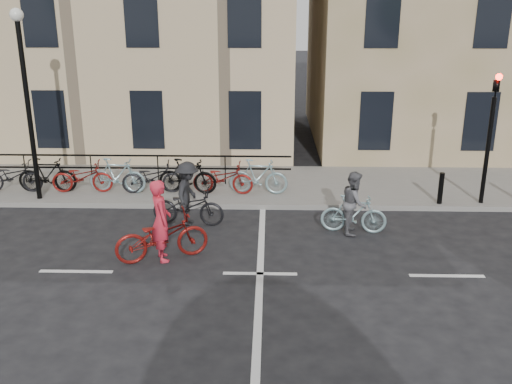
{
  "coord_description": "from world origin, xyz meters",
  "views": [
    {
      "loc": [
        0.21,
        -11.09,
        5.56
      ],
      "look_at": [
        -0.15,
        2.28,
        1.1
      ],
      "focal_mm": 40.0,
      "sensor_mm": 36.0,
      "label": 1
    }
  ],
  "objects_px": {
    "traffic_light": "(491,123)",
    "cyclist_pink": "(162,232)",
    "cyclist_dark": "(188,200)",
    "cyclist_grey": "(354,208)",
    "lamp_post": "(25,82)"
  },
  "relations": [
    {
      "from": "lamp_post",
      "to": "cyclist_pink",
      "type": "xyz_separation_m",
      "value": [
        4.27,
        -3.71,
        -2.84
      ]
    },
    {
      "from": "cyclist_pink",
      "to": "cyclist_dark",
      "type": "xyz_separation_m",
      "value": [
        0.29,
        2.16,
        0.02
      ]
    },
    {
      "from": "traffic_light",
      "to": "cyclist_grey",
      "type": "relative_size",
      "value": 2.29
    },
    {
      "from": "traffic_light",
      "to": "cyclist_dark",
      "type": "xyz_separation_m",
      "value": [
        -8.14,
        -1.48,
        -1.79
      ]
    },
    {
      "from": "traffic_light",
      "to": "cyclist_pink",
      "type": "xyz_separation_m",
      "value": [
        -8.43,
        -3.65,
        -1.8
      ]
    },
    {
      "from": "traffic_light",
      "to": "cyclist_pink",
      "type": "height_order",
      "value": "traffic_light"
    },
    {
      "from": "cyclist_dark",
      "to": "cyclist_pink",
      "type": "bearing_deg",
      "value": 179.33
    },
    {
      "from": "cyclist_pink",
      "to": "cyclist_grey",
      "type": "bearing_deg",
      "value": -90.91
    },
    {
      "from": "lamp_post",
      "to": "cyclist_dark",
      "type": "distance_m",
      "value": 5.58
    },
    {
      "from": "traffic_light",
      "to": "cyclist_dark",
      "type": "distance_m",
      "value": 8.46
    },
    {
      "from": "lamp_post",
      "to": "cyclist_pink",
      "type": "bearing_deg",
      "value": -40.94
    },
    {
      "from": "cyclist_grey",
      "to": "cyclist_dark",
      "type": "height_order",
      "value": "cyclist_dark"
    },
    {
      "from": "traffic_light",
      "to": "cyclist_dark",
      "type": "bearing_deg",
      "value": -169.67
    },
    {
      "from": "traffic_light",
      "to": "cyclist_pink",
      "type": "distance_m",
      "value": 9.36
    },
    {
      "from": "cyclist_pink",
      "to": "traffic_light",
      "type": "bearing_deg",
      "value": -88.19
    }
  ]
}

